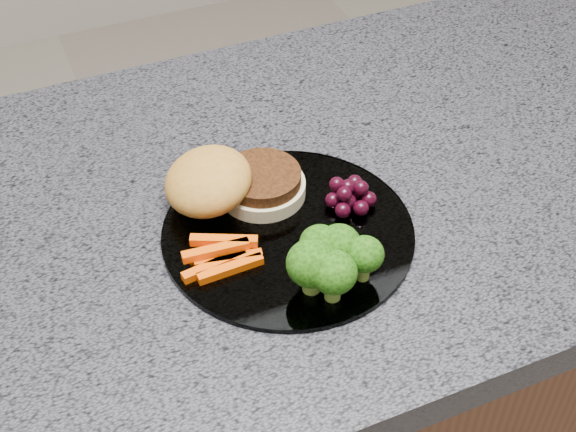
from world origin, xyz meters
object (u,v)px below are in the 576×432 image
Objects in this scene: island_cabinet at (271,429)px; grape_bunch at (350,195)px; plate at (288,232)px; burger at (228,185)px.

grape_bunch reaches higher than island_cabinet.
plate is at bearing -90.32° from island_cabinet.
burger reaches higher than plate.
burger reaches higher than grape_bunch.
plate reaches higher than island_cabinet.
grape_bunch reaches higher than plate.
island_cabinet is at bearing -10.88° from burger.
plate is 4.64× the size of grape_bunch.
burger reaches higher than island_cabinet.
grape_bunch is at bearing -36.05° from island_cabinet.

